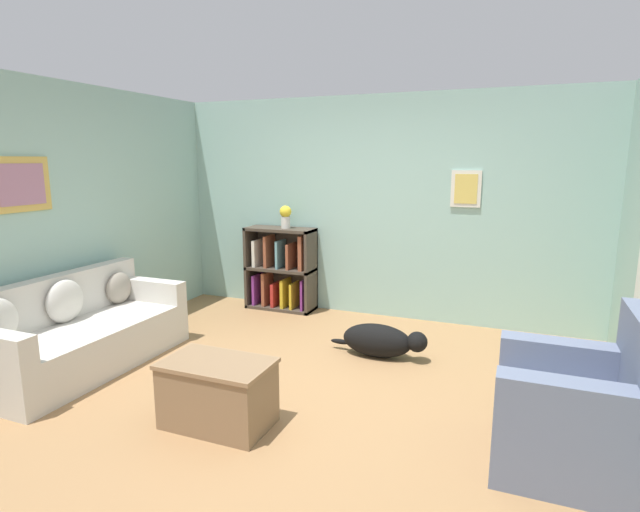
{
  "coord_description": "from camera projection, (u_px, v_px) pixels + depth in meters",
  "views": [
    {
      "loc": [
        1.57,
        -3.49,
        1.86
      ],
      "look_at": [
        0.0,
        0.4,
        1.05
      ],
      "focal_mm": 28.0,
      "sensor_mm": 36.0,
      "label": 1
    }
  ],
  "objects": [
    {
      "name": "ground_plane",
      "position": [
        302.0,
        390.0,
        4.11
      ],
      "size": [
        14.0,
        14.0,
        0.0
      ],
      "primitive_type": "plane",
      "color": "#997047"
    },
    {
      "name": "wall_back",
      "position": [
        378.0,
        208.0,
        5.91
      ],
      "size": [
        5.6,
        0.13,
        2.6
      ],
      "color": "#93BCB2",
      "rests_on": "ground_plane"
    },
    {
      "name": "wall_left",
      "position": [
        59.0,
        219.0,
        4.79
      ],
      "size": [
        0.13,
        5.0,
        2.6
      ],
      "color": "#93BCB2",
      "rests_on": "ground_plane"
    },
    {
      "name": "couch",
      "position": [
        80.0,
        334.0,
        4.52
      ],
      "size": [
        0.83,
        1.89,
        0.82
      ],
      "color": "beige",
      "rests_on": "ground_plane"
    },
    {
      "name": "bookshelf",
      "position": [
        281.0,
        270.0,
        6.29
      ],
      "size": [
        0.87,
        0.35,
        1.03
      ],
      "color": "#42382D",
      "rests_on": "ground_plane"
    },
    {
      "name": "recliner_chair",
      "position": [
        583.0,
        413.0,
        3.0
      ],
      "size": [
        0.88,
        0.85,
        1.0
      ],
      "color": "slate",
      "rests_on": "ground_plane"
    },
    {
      "name": "coffee_table",
      "position": [
        218.0,
        391.0,
        3.52
      ],
      "size": [
        0.77,
        0.47,
        0.48
      ],
      "color": "#846647",
      "rests_on": "ground_plane"
    },
    {
      "name": "dog",
      "position": [
        381.0,
        341.0,
        4.76
      ],
      "size": [
        0.97,
        0.29,
        0.32
      ],
      "color": "black",
      "rests_on": "ground_plane"
    },
    {
      "name": "vase",
      "position": [
        286.0,
        216.0,
        6.11
      ],
      "size": [
        0.15,
        0.15,
        0.28
      ],
      "color": "silver",
      "rests_on": "bookshelf"
    }
  ]
}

